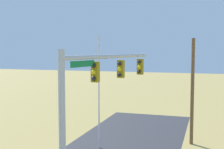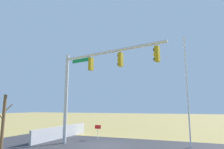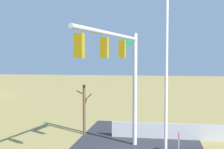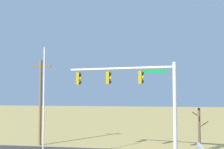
% 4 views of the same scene
% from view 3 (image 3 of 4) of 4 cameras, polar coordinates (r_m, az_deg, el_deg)
% --- Properties ---
extents(sidewalk_corner, '(6.00, 6.00, 0.01)m').
position_cam_3_polar(sidewalk_corner, '(20.72, 4.50, -12.16)').
color(sidewalk_corner, '#B7B5AD').
rests_on(sidewalk_corner, ground_plane).
extents(retaining_fence, '(0.20, 7.69, 1.06)m').
position_cam_3_polar(retaining_fence, '(21.27, 10.47, -10.34)').
color(retaining_fence, '#A8A8AD').
rests_on(retaining_fence, ground_plane).
extents(signal_mast, '(8.31, 1.88, 6.98)m').
position_cam_3_polar(signal_mast, '(16.59, 1.85, 1.68)').
color(signal_mast, '#B2B5BA').
rests_on(signal_mast, ground_plane).
extents(flagpole, '(0.10, 0.10, 8.01)m').
position_cam_3_polar(flagpole, '(9.99, 10.05, -5.25)').
color(flagpole, silver).
rests_on(flagpole, ground_plane).
extents(bare_tree, '(1.27, 1.02, 3.55)m').
position_cam_3_polar(bare_tree, '(22.00, -5.21, -6.38)').
color(bare_tree, brown).
rests_on(bare_tree, ground_plane).
extents(open_sign, '(0.56, 0.04, 1.22)m').
position_cam_3_polar(open_sign, '(17.95, 12.36, -11.64)').
color(open_sign, silver).
rests_on(open_sign, ground_plane).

